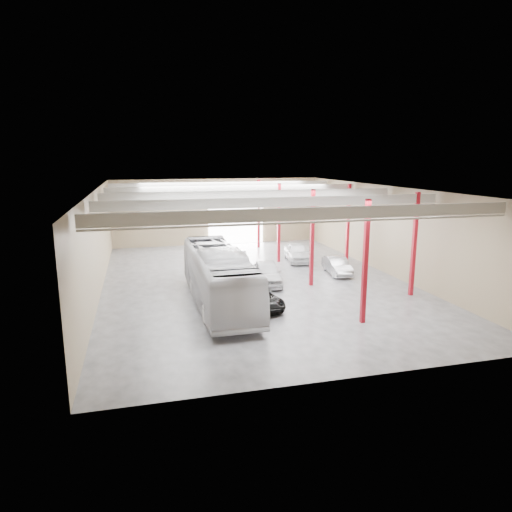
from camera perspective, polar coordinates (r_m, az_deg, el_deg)
name	(u,v)px	position (r m, az deg, el deg)	size (l,w,h in m)	color
depot_shell	(254,215)	(34.04, -0.23, 5.11)	(22.12, 32.12, 7.06)	#434347
coach_bus	(219,276)	(29.01, -4.71, -2.55)	(3.04, 12.98, 3.61)	silver
black_sedan	(257,298)	(28.43, 0.10, -5.22)	(2.18, 4.73, 1.32)	black
car_row_a	(267,273)	(33.74, 1.36, -2.08)	(2.01, 4.99, 1.70)	silver
car_row_b	(237,260)	(38.42, -2.38, -0.51)	(1.55, 4.44, 1.46)	silver
car_row_c	(216,248)	(43.24, -5.02, 0.96)	(2.20, 5.41, 1.57)	slate
car_right_near	(337,266)	(37.17, 10.10, -1.19)	(1.46, 4.18, 1.38)	#ABACB0
car_right_far	(297,252)	(41.27, 5.18, 0.47)	(1.95, 4.85, 1.65)	silver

